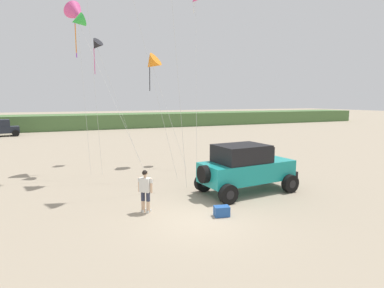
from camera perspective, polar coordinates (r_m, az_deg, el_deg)
The scene contains 9 objects.
ground_plane at distance 11.68m, azimuth 1.44°, elevation -13.54°, with size 220.00×220.00×0.00m, color gray.
dune_ridge at distance 50.27m, azimuth -12.62°, elevation 4.20°, with size 90.00×6.73×2.10m, color #4C703D.
jeep at distance 14.79m, azimuth 9.76°, elevation -4.14°, with size 4.95×2.75×2.26m.
person_watching at distance 12.17m, azimuth -8.50°, elevation -8.07°, with size 0.49×0.47×1.67m.
cooler_box at distance 11.95m, azimuth 5.43°, elevation -12.09°, with size 0.56×0.36×0.38m, color #23519E.
kite_purple_stunt at distance 20.95m, azimuth -20.18°, elevation 21.29°, with size 1.81×2.91×10.05m.
kite_pink_ribbon at distance 21.18m, azimuth -7.36°, elevation 14.37°, with size 2.04×3.85×7.31m.
kite_green_box at distance 23.05m, azimuth -17.06°, elevation 16.75°, with size 3.04×2.01×8.46m.
kite_red_delta at distance 20.08m, azimuth -20.09°, elevation 20.27°, with size 3.25×5.44×9.25m.
Camera 1 is at (-4.50, -9.88, 4.31)m, focal length 29.28 mm.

